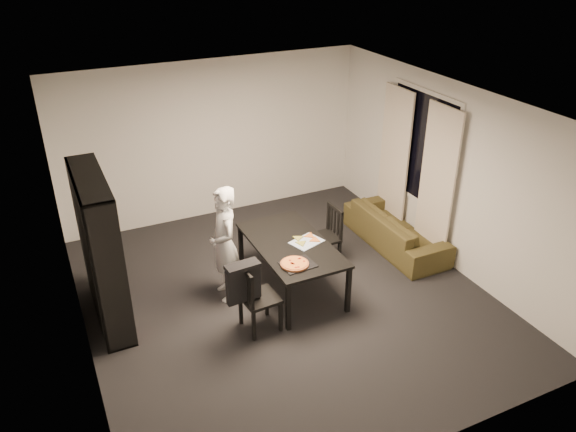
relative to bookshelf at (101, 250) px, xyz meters
name	(u,v)px	position (x,y,z in m)	size (l,w,h in m)	color
room	(285,209)	(2.16, -0.60, 0.35)	(5.01, 5.51, 2.61)	black
window_pane	(422,148)	(4.64, 0.00, 0.55)	(0.02, 1.40, 1.60)	black
window_frame	(421,148)	(4.64, 0.00, 0.55)	(0.03, 1.52, 1.72)	white
curtain_left	(437,184)	(4.56, -0.52, 0.20)	(0.03, 0.70, 2.25)	beige
curtain_right	(394,159)	(4.56, 0.52, 0.20)	(0.03, 0.70, 2.25)	beige
bookshelf	(101,250)	(0.00, 0.00, 0.00)	(0.35, 1.50, 1.90)	black
dining_table	(291,247)	(2.31, -0.44, -0.32)	(0.93, 1.67, 0.69)	black
chair_left	(253,294)	(1.53, -1.05, -0.44)	(0.45, 0.45, 0.90)	black
chair_right	(328,232)	(3.08, -0.07, -0.45)	(0.42, 0.42, 0.87)	black
draped_jacket	(243,281)	(1.40, -1.05, -0.20)	(0.42, 0.20, 0.50)	black
person	(224,244)	(1.47, -0.23, -0.17)	(0.57, 0.37, 1.56)	silver
baking_tray	(298,265)	(2.16, -0.95, -0.25)	(0.40, 0.32, 0.01)	black
pepperoni_pizza	(295,264)	(2.12, -0.94, -0.23)	(0.35, 0.35, 0.03)	#98502C
kitchen_towel	(307,242)	(2.51, -0.49, -0.25)	(0.40, 0.30, 0.01)	silver
pizza_slices	(306,239)	(2.52, -0.44, -0.24)	(0.37, 0.31, 0.01)	gold
sofa	(396,229)	(4.25, -0.10, -0.67)	(1.89, 0.74, 0.55)	#392F16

